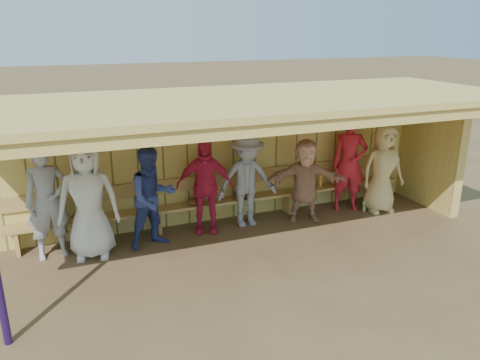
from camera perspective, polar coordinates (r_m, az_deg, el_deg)
name	(u,v)px	position (r m, az deg, el deg)	size (l,w,h in m)	color
ground	(248,244)	(8.03, 0.93, -7.87)	(90.00, 90.00, 0.00)	brown
player_a	(48,202)	(7.88, -22.41, -2.46)	(0.68, 0.45, 1.86)	#97989F
player_b	(88,200)	(7.67, -18.04, -2.28)	(0.94, 0.61, 1.92)	silver
player_c	(153,198)	(7.81, -10.60, -2.14)	(0.83, 0.65, 1.71)	navy
player_d	(205,186)	(8.26, -4.34, -0.77)	(1.00, 0.42, 1.71)	#D52245
player_e	(247,180)	(8.50, 0.84, -0.01)	(1.13, 0.65, 1.75)	gray
player_f	(305,181)	(8.82, 7.96, -0.08)	(1.48, 0.47, 1.59)	tan
player_g	(349,163)	(9.50, 13.16, 2.02)	(0.71, 0.46, 1.94)	red
player_h	(383,169)	(9.59, 17.00, 1.30)	(0.86, 0.56, 1.75)	#DAC27A
dugout_structure	(254,137)	(8.21, 1.67, 5.27)	(8.80, 3.20, 2.50)	#D7BA5B
bench	(225,195)	(8.79, -1.83, -1.81)	(7.60, 0.34, 0.93)	tan
dugout_equipment	(217,200)	(8.63, -2.77, -2.47)	(6.44, 0.62, 0.80)	orange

